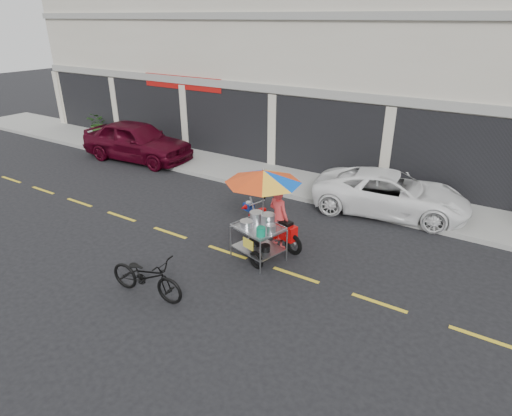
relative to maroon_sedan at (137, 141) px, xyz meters
The scene contains 10 objects.
ground 10.72m from the maroon_sedan, 23.77° to the right, with size 90.00×90.00×0.00m, color black.
sidewalk 9.88m from the maroon_sedan, ahead, with size 45.00×3.00×0.15m, color gray.
shophouse_block 14.48m from the maroon_sedan, 26.51° to the left, with size 36.00×8.11×10.40m.
centerline 10.72m from the maroon_sedan, 23.77° to the right, with size 42.00×0.10×0.01m, color gold.
maroon_sedan is the anchor object (origin of this frame).
white_pickup 10.56m from the maroon_sedan, ahead, with size 2.13×4.62×1.29m, color white.
plant_tall 4.70m from the maroon_sedan, 160.72° to the left, with size 1.00×0.86×1.11m, color #214218.
plant_short 2.17m from the maroon_sedan, 144.76° to the left, with size 0.49×0.49×0.87m, color #214218.
near_bicycle 10.03m from the maroon_sedan, 42.26° to the right, with size 0.65×1.86×0.98m, color black.
food_vendor_rig 9.49m from the maroon_sedan, 23.63° to the right, with size 2.36×2.31×2.39m.
Camera 1 is at (3.81, -7.71, 5.59)m, focal length 30.00 mm.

